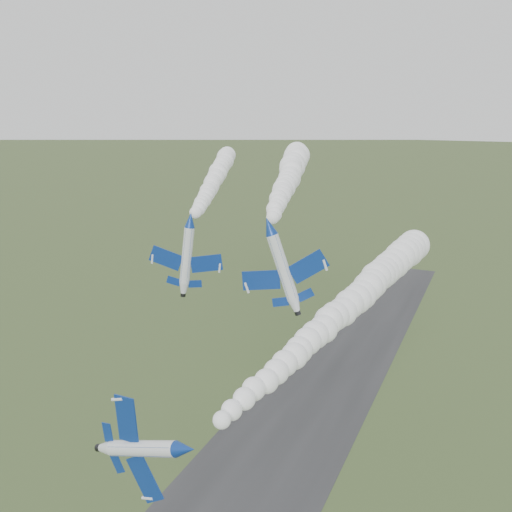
# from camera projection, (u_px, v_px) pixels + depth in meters

# --- Properties ---
(runway) EXTENTS (24.00, 260.00, 0.04)m
(runway) POSITION_uv_depth(u_px,v_px,m) (268.00, 461.00, 96.74)
(runway) COLOR #292A2C
(runway) RESTS_ON ground
(jet_lead) EXTENTS (4.86, 13.03, 10.24)m
(jet_lead) POSITION_uv_depth(u_px,v_px,m) (185.00, 450.00, 50.50)
(jet_lead) COLOR white
(smoke_trail_jet_lead) EXTENTS (13.85, 64.05, 5.54)m
(smoke_trail_jet_lead) POSITION_uv_depth(u_px,v_px,m) (346.00, 307.00, 78.34)
(smoke_trail_jet_lead) COLOR white
(jet_pair_left) EXTENTS (10.23, 11.86, 3.12)m
(jet_pair_left) POSITION_uv_depth(u_px,v_px,m) (190.00, 220.00, 78.26)
(jet_pair_left) COLOR white
(smoke_trail_jet_pair_left) EXTENTS (30.12, 69.26, 4.50)m
(smoke_trail_jet_pair_left) POSITION_uv_depth(u_px,v_px,m) (216.00, 177.00, 116.09)
(smoke_trail_jet_pair_left) COLOR white
(jet_pair_right) EXTENTS (10.91, 13.28, 4.40)m
(jet_pair_right) POSITION_uv_depth(u_px,v_px,m) (269.00, 226.00, 71.56)
(jet_pair_right) COLOR white
(smoke_trail_jet_pair_right) EXTENTS (24.06, 59.20, 5.28)m
(smoke_trail_jet_pair_right) POSITION_uv_depth(u_px,v_px,m) (288.00, 178.00, 103.41)
(smoke_trail_jet_pair_right) COLOR white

